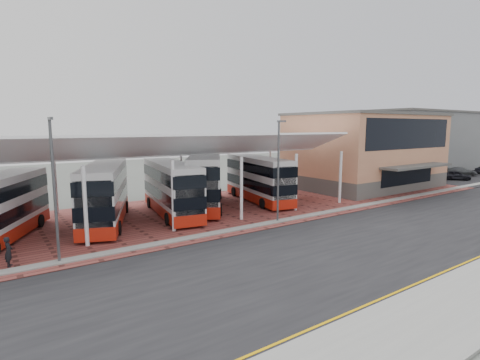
% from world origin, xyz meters
% --- Properties ---
extents(ground, '(140.00, 140.00, 0.00)m').
position_xyz_m(ground, '(0.00, 0.00, 0.00)').
color(ground, '#4F534D').
extents(road, '(120.00, 14.00, 0.02)m').
position_xyz_m(road, '(0.00, -1.00, 0.01)').
color(road, black).
rests_on(road, ground).
extents(forecourt, '(72.00, 16.00, 0.06)m').
position_xyz_m(forecourt, '(2.00, 13.00, 0.03)').
color(forecourt, brown).
rests_on(forecourt, ground).
extents(sidewalk, '(120.00, 4.00, 0.14)m').
position_xyz_m(sidewalk, '(0.00, -9.00, 0.07)').
color(sidewalk, gray).
rests_on(sidewalk, ground).
extents(north_kerb, '(120.00, 0.80, 0.14)m').
position_xyz_m(north_kerb, '(0.00, 6.20, 0.07)').
color(north_kerb, gray).
rests_on(north_kerb, ground).
extents(carpark_surface, '(22.00, 10.00, 0.08)m').
position_xyz_m(carpark_surface, '(44.00, 10.00, 0.04)').
color(carpark_surface, black).
rests_on(carpark_surface, ground).
extents(yellow_line_near, '(120.00, 0.12, 0.01)m').
position_xyz_m(yellow_line_near, '(0.00, -7.00, 0.03)').
color(yellow_line_near, '#D39800').
rests_on(yellow_line_near, road).
extents(yellow_line_far, '(120.00, 0.12, 0.01)m').
position_xyz_m(yellow_line_far, '(0.00, -6.70, 0.03)').
color(yellow_line_far, '#D39800').
rests_on(yellow_line_far, road).
extents(canopy, '(37.00, 11.63, 7.07)m').
position_xyz_m(canopy, '(-6.00, 13.94, 5.80)').
color(canopy, white).
rests_on(canopy, ground).
extents(terminal, '(18.40, 14.40, 9.25)m').
position_xyz_m(terminal, '(23.00, 13.92, 4.66)').
color(terminal, '#53524E').
rests_on(terminal, ground).
extents(warehouse, '(30.50, 20.50, 10.25)m').
position_xyz_m(warehouse, '(48.00, 24.00, 5.15)').
color(warehouse, slate).
rests_on(warehouse, ground).
extents(lamp_west, '(0.16, 0.90, 8.07)m').
position_xyz_m(lamp_west, '(-14.00, 6.27, 4.36)').
color(lamp_west, '#4C4F53').
rests_on(lamp_west, ground).
extents(lamp_east, '(0.16, 0.90, 8.07)m').
position_xyz_m(lamp_east, '(2.00, 6.27, 4.36)').
color(lamp_east, '#4C4F53').
rests_on(lamp_east, ground).
extents(bus_2, '(6.59, 11.35, 4.61)m').
position_xyz_m(bus_2, '(-9.46, 13.49, 2.35)').
color(bus_2, silver).
rests_on(bus_2, forecourt).
extents(bus_3, '(4.37, 11.20, 4.50)m').
position_xyz_m(bus_3, '(-3.91, 13.40, 2.30)').
color(bus_3, silver).
rests_on(bus_3, forecourt).
extents(bus_4, '(8.65, 11.68, 4.95)m').
position_xyz_m(bus_4, '(0.06, 14.49, 2.52)').
color(bus_4, silver).
rests_on(bus_4, forecourt).
extents(bus_5, '(4.64, 11.20, 4.50)m').
position_xyz_m(bus_5, '(5.86, 13.84, 2.30)').
color(bus_5, silver).
rests_on(bus_5, forecourt).
extents(pedestrian, '(0.51, 0.67, 1.65)m').
position_xyz_m(pedestrian, '(-16.33, 7.13, 0.88)').
color(pedestrian, black).
rests_on(pedestrian, forecourt).
extents(carpark_car_a, '(3.67, 4.03, 1.33)m').
position_xyz_m(carpark_car_a, '(38.36, 9.88, 0.74)').
color(carpark_car_a, black).
rests_on(carpark_car_a, carpark_surface).
extents(carpark_car_b, '(3.52, 4.59, 1.24)m').
position_xyz_m(carpark_car_b, '(44.52, 11.89, 0.70)').
color(carpark_car_b, '#4C4F53').
rests_on(carpark_car_b, carpark_surface).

